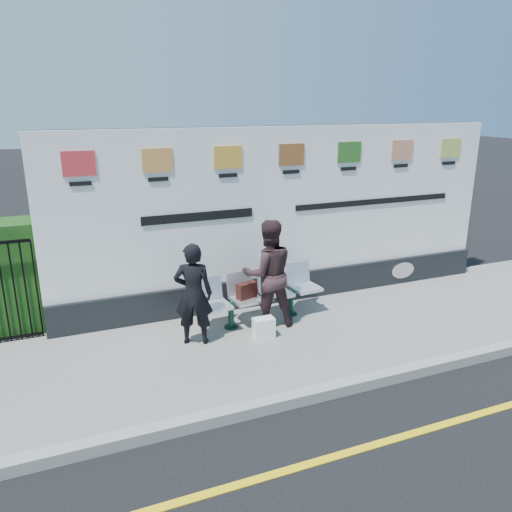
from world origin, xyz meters
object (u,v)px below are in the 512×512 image
Objects in this scene: woman_left at (193,294)px; woman_right at (268,274)px; bench at (262,308)px; billboard at (288,228)px.

woman_left is 1.25m from woman_right.
billboard is at bearing 36.95° from bench.
woman_right is (0.04, -0.16, 0.63)m from bench.
billboard is 4.71× the size of woman_right.
woman_right reaches higher than woman_left.
billboard is 5.30× the size of woman_left.
billboard is at bearing -130.94° from woman_left.
woman_left is at bearing -170.52° from bench.
woman_right reaches higher than bench.
bench is 1.38× the size of woman_left.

